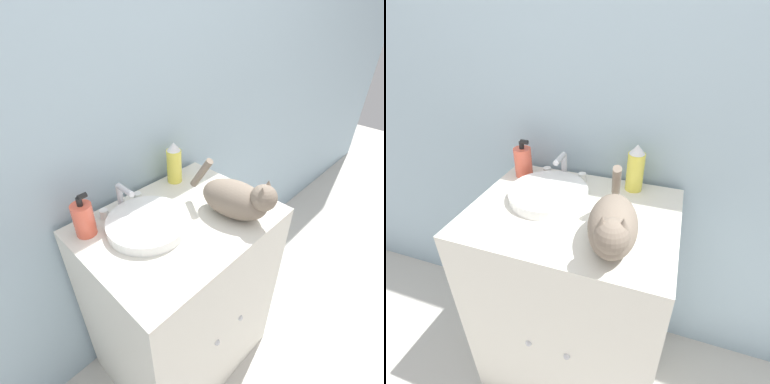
{
  "view_description": "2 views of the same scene",
  "coord_description": "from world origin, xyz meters",
  "views": [
    {
      "loc": [
        -0.58,
        -0.37,
        1.61
      ],
      "look_at": [
        0.05,
        0.25,
        1.01
      ],
      "focal_mm": 28.0,
      "sensor_mm": 36.0,
      "label": 1
    },
    {
      "loc": [
        0.29,
        -0.53,
        1.51
      ],
      "look_at": [
        0.03,
        0.24,
        1.0
      ],
      "focal_mm": 28.0,
      "sensor_mm": 36.0,
      "label": 2
    }
  ],
  "objects": [
    {
      "name": "wall_back",
      "position": [
        0.0,
        0.58,
        1.25
      ],
      "size": [
        6.0,
        0.05,
        2.5
      ],
      "color": "#9EB7C6",
      "rests_on": "ground_plane"
    },
    {
      "name": "vanity_cabinet",
      "position": [
        0.0,
        0.27,
        0.45
      ],
      "size": [
        0.72,
        0.56,
        0.9
      ],
      "color": "silver",
      "rests_on": "ground_plane"
    },
    {
      "name": "sink_basin",
      "position": [
        -0.11,
        0.32,
        0.92
      ],
      "size": [
        0.29,
        0.29,
        0.04
      ],
      "color": "white",
      "rests_on": "vanity_cabinet"
    },
    {
      "name": "faucet",
      "position": [
        -0.11,
        0.47,
        0.95
      ],
      "size": [
        0.19,
        0.1,
        0.12
      ],
      "color": "silver",
      "rests_on": "vanity_cabinet"
    },
    {
      "name": "cat",
      "position": [
        0.17,
        0.14,
        0.98
      ],
      "size": [
        0.19,
        0.36,
        0.2
      ],
      "rotation": [
        0.0,
        0.0,
        -1.39
      ],
      "color": "#7A6B5B",
      "rests_on": "vanity_cabinet"
    },
    {
      "name": "soap_bottle",
      "position": [
        -0.28,
        0.45,
        0.97
      ],
      "size": [
        0.07,
        0.07,
        0.16
      ],
      "color": "#EF6047",
      "rests_on": "vanity_cabinet"
    },
    {
      "name": "spray_bottle",
      "position": [
        0.17,
        0.48,
        0.99
      ],
      "size": [
        0.07,
        0.07,
        0.19
      ],
      "color": "#EADB4C",
      "rests_on": "vanity_cabinet"
    }
  ]
}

